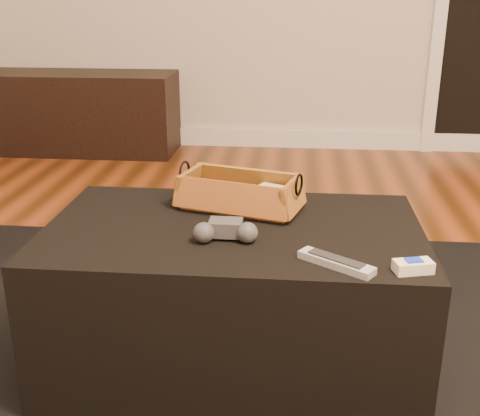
# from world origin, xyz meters

# --- Properties ---
(floor) EXTENTS (5.00, 5.50, 0.01)m
(floor) POSITION_xyz_m (0.00, 0.00, -0.01)
(floor) COLOR brown
(floor) RESTS_ON ground
(baseboard) EXTENTS (5.00, 0.04, 0.12)m
(baseboard) POSITION_xyz_m (0.00, 2.73, 0.06)
(baseboard) COLOR white
(baseboard) RESTS_ON floor
(media_cabinet) EXTENTS (1.31, 0.45, 0.52)m
(media_cabinet) POSITION_xyz_m (-1.47, 2.51, 0.26)
(media_cabinet) COLOR black
(media_cabinet) RESTS_ON floor
(area_rug) EXTENTS (2.60, 2.00, 0.01)m
(area_rug) POSITION_xyz_m (-0.18, 0.13, 0.01)
(area_rug) COLOR black
(area_rug) RESTS_ON floor
(ottoman) EXTENTS (1.00, 0.60, 0.42)m
(ottoman) POSITION_xyz_m (-0.18, 0.18, 0.22)
(ottoman) COLOR black
(ottoman) RESTS_ON area_rug
(tv_remote) EXTENTS (0.19, 0.07, 0.02)m
(tv_remote) POSITION_xyz_m (-0.19, 0.32, 0.45)
(tv_remote) COLOR black
(tv_remote) RESTS_ON wicker_basket
(cloth_bundle) EXTENTS (0.12, 0.10, 0.05)m
(cloth_bundle) POSITION_xyz_m (-0.08, 0.32, 0.47)
(cloth_bundle) COLOR #CBAF8D
(cloth_bundle) RESTS_ON wicker_basket
(wicker_basket) EXTENTS (0.38, 0.27, 0.12)m
(wicker_basket) POSITION_xyz_m (-0.17, 0.32, 0.47)
(wicker_basket) COLOR #A85D26
(wicker_basket) RESTS_ON ottoman
(game_controller) EXTENTS (0.17, 0.09, 0.05)m
(game_controller) POSITION_xyz_m (-0.19, 0.09, 0.46)
(game_controller) COLOR #343437
(game_controller) RESTS_ON ottoman
(silver_remote) EXTENTS (0.18, 0.14, 0.02)m
(silver_remote) POSITION_xyz_m (0.08, -0.04, 0.44)
(silver_remote) COLOR #B3B6BB
(silver_remote) RESTS_ON ottoman
(cream_gadget) EXTENTS (0.09, 0.06, 0.03)m
(cream_gadget) POSITION_xyz_m (0.25, -0.05, 0.45)
(cream_gadget) COLOR silver
(cream_gadget) RESTS_ON ottoman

